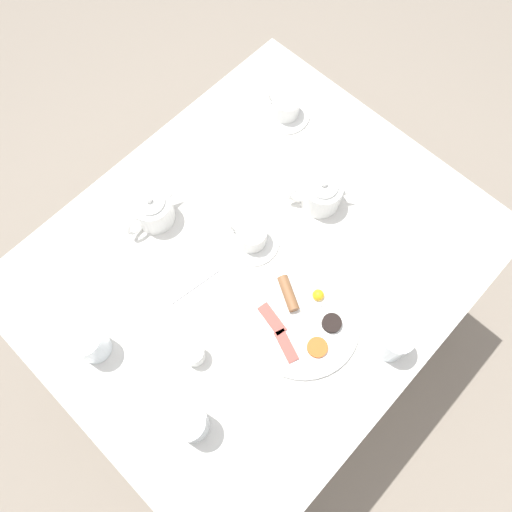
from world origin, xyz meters
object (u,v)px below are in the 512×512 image
(teacup_with_saucer_right, at_px, (285,108))
(fork_by_plate, at_px, (196,284))
(breakfast_plate, at_px, (302,320))
(water_glass_tall, at_px, (394,342))
(wine_glass_spare, at_px, (90,344))
(knife_by_plate, at_px, (50,283))
(water_glass_short, at_px, (191,424))
(teapot_near, at_px, (153,210))
(teacup_with_saucer_left, at_px, (251,237))
(creamer_jug, at_px, (193,354))
(teapot_far, at_px, (321,194))

(teacup_with_saucer_right, distance_m, fork_by_plate, 0.61)
(breakfast_plate, distance_m, water_glass_tall, 0.23)
(wine_glass_spare, bearing_deg, teacup_with_saucer_right, -80.63)
(fork_by_plate, bearing_deg, knife_by_plate, 43.03)
(water_glass_short, bearing_deg, knife_by_plate, 1.65)
(teapot_near, xyz_separation_m, knife_by_plate, (0.06, 0.33, -0.04))
(breakfast_plate, distance_m, teacup_with_saucer_right, 0.66)
(teacup_with_saucer_left, xyz_separation_m, fork_by_plate, (0.02, 0.20, -0.03))
(water_glass_short, distance_m, creamer_jug, 0.17)
(teapot_far, bearing_deg, breakfast_plate, -101.57)
(teapot_far, xyz_separation_m, fork_by_plate, (0.08, 0.42, -0.04))
(teapot_far, xyz_separation_m, water_glass_tall, (-0.40, 0.19, 0.01))
(water_glass_tall, bearing_deg, wine_glass_spare, 44.04)
(teapot_near, xyz_separation_m, water_glass_tall, (-0.70, -0.16, 0.01))
(teapot_near, relative_size, creamer_jug, 2.39)
(teacup_with_saucer_right, xyz_separation_m, water_glass_short, (-0.46, 0.83, 0.03))
(teacup_with_saucer_right, bearing_deg, teapot_far, 150.54)
(teapot_far, distance_m, water_glass_tall, 0.45)
(breakfast_plate, bearing_deg, knife_by_plate, 35.01)
(teacup_with_saucer_left, distance_m, water_glass_short, 0.51)
(water_glass_short, xyz_separation_m, fork_by_plate, (0.26, -0.25, -0.06))
(knife_by_plate, bearing_deg, teacup_with_saucer_right, -95.62)
(teapot_far, relative_size, water_glass_tall, 1.34)
(water_glass_tall, bearing_deg, breakfast_plate, 26.25)
(wine_glass_spare, relative_size, knife_by_plate, 0.67)
(teacup_with_saucer_right, distance_m, wine_glass_spare, 0.88)
(fork_by_plate, bearing_deg, water_glass_tall, -154.74)
(teacup_with_saucer_left, distance_m, fork_by_plate, 0.20)
(breakfast_plate, distance_m, water_glass_short, 0.38)
(creamer_jug, bearing_deg, water_glass_tall, -133.59)
(water_glass_short, height_order, fork_by_plate, water_glass_short)
(teacup_with_saucer_left, distance_m, teacup_with_saucer_right, 0.44)
(teapot_far, xyz_separation_m, wine_glass_spare, (0.14, 0.71, 0.01))
(teapot_near, distance_m, teacup_with_saucer_right, 0.52)
(teapot_far, distance_m, creamer_jug, 0.56)
(water_glass_tall, relative_size, creamer_jug, 1.37)
(water_glass_tall, bearing_deg, knife_by_plate, 32.81)
(breakfast_plate, bearing_deg, fork_by_plate, 24.50)
(teacup_with_saucer_right, relative_size, creamer_jug, 1.94)
(teacup_with_saucer_left, bearing_deg, water_glass_tall, -176.34)
(fork_by_plate, xyz_separation_m, knife_by_plate, (0.29, 0.27, -0.00))
(teacup_with_saucer_left, height_order, fork_by_plate, teacup_with_saucer_left)
(teacup_with_saucer_left, height_order, water_glass_tall, water_glass_tall)
(teapot_far, distance_m, teacup_with_saucer_left, 0.23)
(water_glass_tall, bearing_deg, teacup_with_saucer_left, 3.66)
(breakfast_plate, xyz_separation_m, teacup_with_saucer_right, (0.48, -0.45, 0.02))
(teacup_with_saucer_right, distance_m, knife_by_plate, 0.85)
(breakfast_plate, height_order, creamer_jug, creamer_jug)
(teapot_near, relative_size, fork_by_plate, 1.19)
(teapot_far, relative_size, teacup_with_saucer_left, 0.94)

